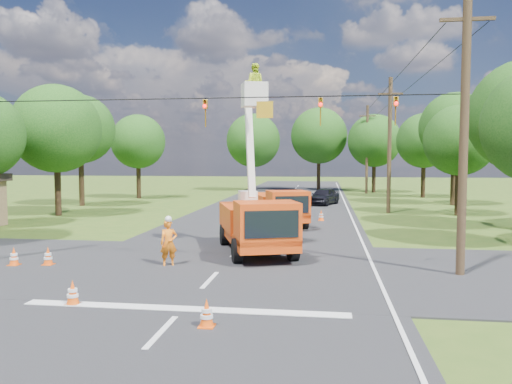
# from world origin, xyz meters

# --- Properties ---
(ground) EXTENTS (140.00, 140.00, 0.00)m
(ground) POSITION_xyz_m (0.00, 20.00, 0.00)
(ground) COLOR #355218
(ground) RESTS_ON ground
(road_main) EXTENTS (12.00, 100.00, 0.06)m
(road_main) POSITION_xyz_m (0.00, 20.00, 0.00)
(road_main) COLOR black
(road_main) RESTS_ON ground
(road_cross) EXTENTS (56.00, 10.00, 0.07)m
(road_cross) POSITION_xyz_m (0.00, 2.00, 0.00)
(road_cross) COLOR black
(road_cross) RESTS_ON ground
(stop_bar) EXTENTS (9.00, 0.45, 0.02)m
(stop_bar) POSITION_xyz_m (0.00, -3.20, 0.00)
(stop_bar) COLOR silver
(stop_bar) RESTS_ON ground
(edge_line) EXTENTS (0.12, 90.00, 0.02)m
(edge_line) POSITION_xyz_m (5.60, 20.00, 0.00)
(edge_line) COLOR silver
(edge_line) RESTS_ON ground
(bucket_truck) EXTENTS (4.28, 6.86, 8.17)m
(bucket_truck) POSITION_xyz_m (0.88, 5.03, 1.71)
(bucket_truck) COLOR #D1430E
(bucket_truck) RESTS_ON ground
(second_truck) EXTENTS (4.11, 6.37, 2.24)m
(second_truck) POSITION_xyz_m (1.08, 13.69, 1.17)
(second_truck) COLOR #D1430E
(second_truck) RESTS_ON ground
(ground_worker) EXTENTS (0.77, 0.67, 1.78)m
(ground_worker) POSITION_xyz_m (-2.07, 2.05, 0.89)
(ground_worker) COLOR orange
(ground_worker) RESTS_ON ground
(distant_car) EXTENTS (3.14, 4.70, 1.49)m
(distant_car) POSITION_xyz_m (3.69, 27.62, 0.74)
(distant_car) COLOR black
(distant_car) RESTS_ON ground
(traffic_cone_0) EXTENTS (0.38, 0.38, 0.71)m
(traffic_cone_0) POSITION_xyz_m (-3.17, -3.20, 0.36)
(traffic_cone_0) COLOR #FF550D
(traffic_cone_0) RESTS_ON ground
(traffic_cone_1) EXTENTS (0.38, 0.38, 0.71)m
(traffic_cone_1) POSITION_xyz_m (0.97, -4.47, 0.36)
(traffic_cone_1) COLOR #FF550D
(traffic_cone_1) RESTS_ON ground
(traffic_cone_2) EXTENTS (0.38, 0.38, 0.71)m
(traffic_cone_2) POSITION_xyz_m (0.42, 8.16, 0.36)
(traffic_cone_2) COLOR #FF550D
(traffic_cone_2) RESTS_ON ground
(traffic_cone_3) EXTENTS (0.38, 0.38, 0.71)m
(traffic_cone_3) POSITION_xyz_m (1.64, 10.01, 0.36)
(traffic_cone_3) COLOR #FF550D
(traffic_cone_3) RESTS_ON ground
(traffic_cone_4) EXTENTS (0.38, 0.38, 0.71)m
(traffic_cone_4) POSITION_xyz_m (-6.68, 1.52, 0.36)
(traffic_cone_4) COLOR #FF550D
(traffic_cone_4) RESTS_ON ground
(traffic_cone_5) EXTENTS (0.38, 0.38, 0.71)m
(traffic_cone_5) POSITION_xyz_m (-7.93, 1.28, 0.36)
(traffic_cone_5) COLOR #FF550D
(traffic_cone_5) RESTS_ON ground
(traffic_cone_7) EXTENTS (0.38, 0.38, 0.71)m
(traffic_cone_7) POSITION_xyz_m (3.56, 16.38, 0.36)
(traffic_cone_7) COLOR #FF550D
(traffic_cone_7) RESTS_ON ground
(pole_right_near) EXTENTS (1.80, 0.30, 10.00)m
(pole_right_near) POSITION_xyz_m (8.50, 2.00, 5.11)
(pole_right_near) COLOR #4C3823
(pole_right_near) RESTS_ON ground
(pole_right_mid) EXTENTS (1.80, 0.30, 10.00)m
(pole_right_mid) POSITION_xyz_m (8.50, 22.00, 5.11)
(pole_right_mid) COLOR #4C3823
(pole_right_mid) RESTS_ON ground
(pole_right_far) EXTENTS (1.80, 0.30, 10.00)m
(pole_right_far) POSITION_xyz_m (8.50, 42.00, 5.11)
(pole_right_far) COLOR #4C3823
(pole_right_far) RESTS_ON ground
(signal_span) EXTENTS (18.00, 0.29, 1.07)m
(signal_span) POSITION_xyz_m (2.23, 1.99, 5.88)
(signal_span) COLOR black
(signal_span) RESTS_ON ground
(tree_left_d) EXTENTS (6.20, 6.20, 9.24)m
(tree_left_d) POSITION_xyz_m (-15.00, 17.00, 6.12)
(tree_left_d) COLOR #382616
(tree_left_d) RESTS_ON ground
(tree_left_e) EXTENTS (5.80, 5.80, 9.41)m
(tree_left_e) POSITION_xyz_m (-16.80, 24.00, 6.49)
(tree_left_e) COLOR #382616
(tree_left_e) RESTS_ON ground
(tree_left_f) EXTENTS (5.40, 5.40, 8.40)m
(tree_left_f) POSITION_xyz_m (-14.80, 32.00, 5.69)
(tree_left_f) COLOR #382616
(tree_left_f) RESTS_ON ground
(tree_right_c) EXTENTS (5.00, 5.00, 7.83)m
(tree_right_c) POSITION_xyz_m (13.20, 21.00, 5.31)
(tree_right_c) COLOR #382616
(tree_right_c) RESTS_ON ground
(tree_right_d) EXTENTS (6.00, 6.00, 9.70)m
(tree_right_d) POSITION_xyz_m (14.80, 29.00, 6.68)
(tree_right_d) COLOR #382616
(tree_right_d) RESTS_ON ground
(tree_right_e) EXTENTS (5.60, 5.60, 8.63)m
(tree_right_e) POSITION_xyz_m (13.80, 37.00, 5.81)
(tree_right_e) COLOR #382616
(tree_right_e) RESTS_ON ground
(tree_far_a) EXTENTS (6.60, 6.60, 9.50)m
(tree_far_a) POSITION_xyz_m (-5.00, 45.00, 6.19)
(tree_far_a) COLOR #382616
(tree_far_a) RESTS_ON ground
(tree_far_b) EXTENTS (7.00, 7.00, 10.32)m
(tree_far_b) POSITION_xyz_m (3.00, 47.00, 6.81)
(tree_far_b) COLOR #382616
(tree_far_b) RESTS_ON ground
(tree_far_c) EXTENTS (6.20, 6.20, 9.18)m
(tree_far_c) POSITION_xyz_m (9.50, 44.00, 6.06)
(tree_far_c) COLOR #382616
(tree_far_c) RESTS_ON ground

